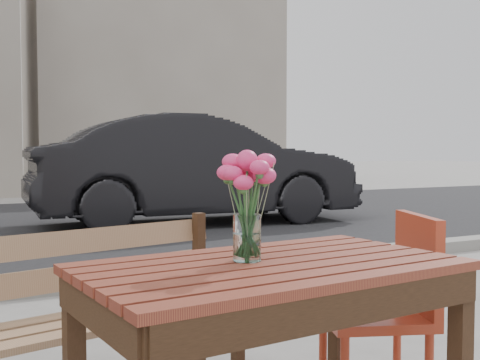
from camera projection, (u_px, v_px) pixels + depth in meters
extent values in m
cube|color=gray|center=(49.00, 285.00, 4.57)|extent=(30.00, 0.25, 0.12)
cube|color=gray|center=(156.00, 83.00, 17.36)|extent=(7.00, 3.00, 6.00)
cube|color=maroon|center=(271.00, 267.00, 1.92)|extent=(1.25, 0.80, 0.03)
cube|color=black|center=(338.00, 329.00, 2.48)|extent=(0.07, 0.07, 0.71)
cube|color=#986F4E|center=(101.00, 320.00, 2.41)|extent=(1.35, 0.63, 0.03)
cube|color=#986F4E|center=(79.00, 259.00, 2.55)|extent=(1.28, 0.31, 0.35)
cube|color=black|center=(239.00, 347.00, 2.68)|extent=(0.06, 0.06, 0.43)
cube|color=black|center=(200.00, 294.00, 2.90)|extent=(0.06, 0.06, 0.79)
cube|color=#A9361E|center=(373.00, 316.00, 2.44)|extent=(0.53, 0.53, 0.04)
cube|color=#A9361E|center=(418.00, 262.00, 2.45)|extent=(0.18, 0.40, 0.39)
cylinder|color=#A9361E|center=(323.00, 356.00, 2.60)|extent=(0.04, 0.04, 0.40)
cylinder|color=#A9361E|center=(397.00, 353.00, 2.64)|extent=(0.04, 0.04, 0.40)
cylinder|color=white|center=(247.00, 238.00, 1.93)|extent=(0.09, 0.09, 0.15)
cylinder|color=#356F37|center=(247.00, 214.00, 1.93)|extent=(0.05, 0.05, 0.30)
imported|color=black|center=(195.00, 170.00, 8.84)|extent=(4.85, 1.95, 1.57)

